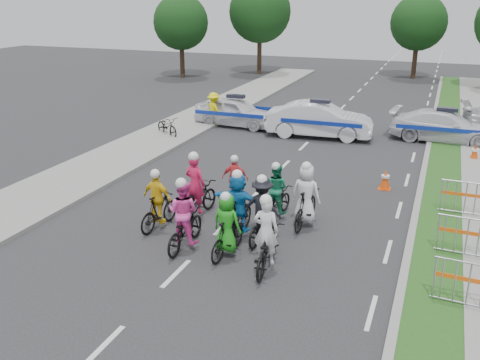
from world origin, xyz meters
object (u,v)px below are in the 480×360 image
at_px(rider_1, 227,231).
at_px(barrier_2, 475,201).
at_px(rider_2, 184,222).
at_px(rider_3, 158,206).
at_px(tree_4, 419,23).
at_px(rider_8, 276,197).
at_px(police_car_1, 319,120).
at_px(rider_7, 306,201).
at_px(tree_0, 181,22).
at_px(barrier_1, 478,240).
at_px(parked_bike, 167,126).
at_px(rider_5, 238,208).
at_px(cone_0, 385,179).
at_px(rider_0, 266,245).
at_px(rider_4, 262,215).
at_px(rider_6, 196,196).
at_px(police_car_2, 445,126).
at_px(rider_9, 235,185).
at_px(cone_1, 475,153).
at_px(tree_3, 260,12).
at_px(marshal_hiviz, 214,110).
at_px(police_car_0, 236,112).

bearing_deg(rider_1, barrier_2, -134.81).
bearing_deg(rider_1, rider_2, 3.97).
bearing_deg(rider_3, tree_4, -91.80).
relative_size(rider_8, police_car_1, 0.37).
relative_size(rider_7, tree_0, 0.31).
height_order(barrier_1, parked_bike, barrier_1).
distance_m(rider_5, cone_0, 6.25).
relative_size(rider_1, rider_2, 0.90).
height_order(rider_0, rider_8, rider_0).
xyz_separation_m(rider_4, rider_6, (-2.35, 0.79, -0.06)).
relative_size(police_car_2, tree_4, 0.76).
bearing_deg(tree_4, rider_9, -96.40).
xyz_separation_m(rider_3, rider_7, (3.83, 1.65, 0.07)).
xyz_separation_m(barrier_1, tree_4, (-3.70, 30.72, 3.63)).
bearing_deg(cone_1, police_car_2, 113.94).
distance_m(rider_2, police_car_1, 12.53).
height_order(rider_1, tree_3, tree_3).
xyz_separation_m(marshal_hiviz, tree_4, (8.15, 20.00, 3.34)).
distance_m(police_car_2, tree_0, 23.81).
relative_size(rider_3, rider_8, 1.01).
distance_m(rider_7, barrier_2, 5.09).
bearing_deg(rider_3, barrier_2, -148.10).
bearing_deg(police_car_2, barrier_1, -169.68).
bearing_deg(rider_0, cone_1, -118.79).
bearing_deg(rider_0, police_car_0, -70.86).
bearing_deg(marshal_hiviz, rider_9, 143.45).
relative_size(cone_1, tree_4, 0.11).
height_order(marshal_hiviz, cone_1, marshal_hiviz).
bearing_deg(barrier_1, tree_4, 96.87).
bearing_deg(tree_3, cone_1, -51.06).
distance_m(police_car_1, police_car_2, 5.58).
distance_m(rider_1, rider_5, 1.24).
bearing_deg(police_car_0, cone_0, -124.02).
bearing_deg(police_car_2, rider_6, 155.66).
height_order(tree_3, tree_4, tree_3).
xyz_separation_m(rider_2, rider_8, (1.63, 2.78, -0.07)).
xyz_separation_m(rider_2, rider_9, (0.14, 3.29, -0.08)).
height_order(rider_5, barrier_1, rider_5).
relative_size(rider_3, cone_1, 2.57).
relative_size(rider_7, tree_4, 0.31).
xyz_separation_m(rider_2, cone_1, (7.31, 11.01, -0.38)).
bearing_deg(cone_1, cone_0, -122.75).
relative_size(rider_0, police_car_1, 0.41).
relative_size(rider_4, parked_bike, 1.07).
height_order(barrier_1, tree_3, tree_3).
height_order(rider_1, cone_1, rider_1).
relative_size(rider_0, tree_3, 0.27).
distance_m(rider_7, rider_9, 2.60).
bearing_deg(tree_4, rider_1, -93.86).
xyz_separation_m(rider_8, barrier_1, (5.51, -0.84, -0.09)).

